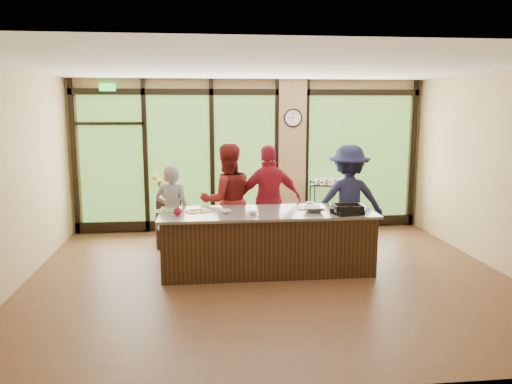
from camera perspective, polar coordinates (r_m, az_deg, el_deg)
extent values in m
plane|color=#51301C|center=(7.42, 1.55, -9.68)|extent=(7.00, 7.00, 0.00)
plane|color=silver|center=(7.02, 1.67, 14.10)|extent=(7.00, 7.00, 0.00)
plane|color=tan|center=(10.03, -0.74, 4.18)|extent=(7.00, 0.00, 7.00)
plane|color=tan|center=(7.45, -26.15, 1.30)|extent=(0.00, 6.00, 6.00)
plane|color=tan|center=(8.30, 26.32, 2.04)|extent=(0.00, 6.00, 6.00)
cube|color=tan|center=(10.08, 4.12, 4.19)|extent=(0.55, 0.12, 3.00)
cube|color=black|center=(9.94, -0.73, 11.35)|extent=(6.90, 0.08, 0.12)
cube|color=black|center=(10.20, -0.70, -3.59)|extent=(6.90, 0.08, 0.20)
cube|color=#19D83F|center=(9.99, -16.62, 11.40)|extent=(0.30, 0.04, 0.14)
cube|color=#316824|center=(10.11, -16.17, 3.56)|extent=(1.20, 0.02, 2.50)
cube|color=#316824|center=(9.96, -8.78, 3.74)|extent=(1.20, 0.02, 2.50)
cube|color=#316824|center=(9.99, -1.29, 3.87)|extent=(1.20, 0.02, 2.50)
cube|color=#316824|center=(10.46, 11.67, 3.93)|extent=(2.10, 0.02, 2.50)
cube|color=black|center=(10.23, -20.08, 3.70)|extent=(0.08, 0.08, 3.00)
cube|color=black|center=(9.99, -12.53, 3.93)|extent=(0.08, 0.08, 3.00)
cube|color=black|center=(9.93, -5.03, 4.09)|extent=(0.08, 0.08, 3.00)
cube|color=black|center=(10.04, 2.42, 4.18)|extent=(0.08, 0.08, 3.00)
cube|color=black|center=(10.15, 5.78, 4.20)|extent=(0.08, 0.08, 3.00)
cube|color=black|center=(10.84, 17.52, 4.15)|extent=(0.08, 0.08, 3.00)
cube|color=black|center=(7.57, 1.26, -5.79)|extent=(3.10, 1.00, 0.88)
cube|color=slate|center=(7.46, 1.27, -2.38)|extent=(3.20, 1.10, 0.04)
cylinder|color=black|center=(9.97, 4.24, 8.44)|extent=(0.36, 0.04, 0.36)
cylinder|color=white|center=(9.96, 4.26, 8.44)|extent=(0.31, 0.01, 0.31)
cube|color=black|center=(9.95, 4.27, 8.73)|extent=(0.01, 0.00, 0.11)
cube|color=black|center=(9.94, 3.98, 8.44)|extent=(0.09, 0.00, 0.01)
imported|color=gray|center=(8.19, -9.54, -2.29)|extent=(0.64, 0.49, 1.56)
imported|color=maroon|center=(8.22, -3.32, -1.00)|extent=(1.04, 0.89, 1.88)
imported|color=maroon|center=(8.28, 1.56, -1.00)|extent=(1.14, 0.60, 1.85)
imported|color=#191937|center=(8.41, 10.50, -1.00)|extent=(1.27, 0.82, 1.85)
cube|color=black|center=(7.38, 10.40, -2.22)|extent=(0.46, 0.40, 0.07)
imported|color=silver|center=(7.49, 6.61, -1.93)|extent=(0.33, 0.33, 0.08)
cube|color=#387D2D|center=(7.59, -10.22, -2.13)|extent=(0.41, 0.34, 0.01)
cube|color=gold|center=(7.52, -6.70, -2.15)|extent=(0.45, 0.40, 0.01)
cube|color=gold|center=(7.73, 6.24, -1.81)|extent=(0.47, 0.38, 0.01)
imported|color=white|center=(7.34, -3.45, -2.24)|extent=(0.17, 0.17, 0.05)
imported|color=white|center=(7.26, -0.37, -2.38)|extent=(0.18, 0.18, 0.04)
imported|color=white|center=(8.06, 6.17, -1.27)|extent=(0.14, 0.14, 0.03)
imported|color=maroon|center=(7.28, -8.96, -2.27)|extent=(0.12, 0.12, 0.09)
cube|color=black|center=(9.03, -9.99, -3.39)|extent=(0.50, 0.50, 0.88)
imported|color=olive|center=(8.92, -10.10, 0.16)|extent=(0.27, 0.27, 0.25)
cube|color=black|center=(10.15, 8.36, -3.30)|extent=(0.87, 0.65, 0.03)
cube|color=black|center=(10.01, 8.47, 0.86)|extent=(0.87, 0.65, 0.03)
cylinder|color=black|center=(9.81, 6.69, -1.91)|extent=(0.03, 0.03, 1.00)
cylinder|color=black|center=(10.00, 10.67, -1.81)|extent=(0.03, 0.03, 1.00)
cylinder|color=black|center=(10.20, 6.19, -1.47)|extent=(0.03, 0.03, 1.00)
cylinder|color=black|center=(10.37, 10.03, -1.37)|extent=(0.03, 0.03, 1.00)
imported|color=silver|center=(9.94, 7.12, 1.22)|extent=(0.14, 0.14, 0.10)
imported|color=silver|center=(9.98, 8.05, 1.24)|extent=(0.14, 0.14, 0.10)
imported|color=silver|center=(10.02, 8.97, 1.25)|extent=(0.14, 0.14, 0.10)
imported|color=silver|center=(10.07, 9.82, 1.26)|extent=(0.14, 0.14, 0.10)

